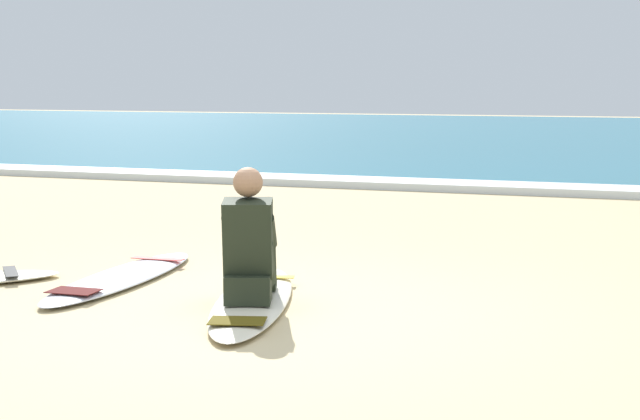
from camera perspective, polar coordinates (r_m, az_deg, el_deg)
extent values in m
plane|color=#CCB584|center=(6.78, -3.60, -6.27)|extent=(80.00, 80.00, 0.00)
cube|color=teal|center=(28.26, 14.16, 4.15)|extent=(80.00, 28.00, 0.10)
cube|color=white|center=(14.71, 9.17, 1.36)|extent=(80.00, 0.90, 0.11)
ellipsoid|color=#EFE5C6|center=(7.15, -3.92, -5.26)|extent=(1.15, 2.45, 0.07)
cube|color=gold|center=(7.80, -3.28, -3.89)|extent=(0.49, 0.23, 0.01)
cube|color=#4C400C|center=(6.41, -4.83, -6.44)|extent=(0.42, 0.33, 0.01)
cube|color=black|center=(6.88, -4.21, -4.57)|extent=(0.39, 0.35, 0.20)
cylinder|color=black|center=(7.04, -4.90, -3.06)|extent=(0.27, 0.43, 0.43)
cylinder|color=black|center=(7.25, -4.86, -2.99)|extent=(0.20, 0.28, 0.42)
cube|color=black|center=(7.35, -4.83, -4.38)|extent=(0.17, 0.24, 0.05)
cylinder|color=black|center=(7.02, -3.28, -3.07)|extent=(0.27, 0.43, 0.43)
cylinder|color=black|center=(7.23, -3.04, -3.00)|extent=(0.20, 0.28, 0.42)
cube|color=black|center=(7.34, -2.96, -4.40)|extent=(0.17, 0.24, 0.05)
cube|color=black|center=(6.85, -4.21, -1.64)|extent=(0.42, 0.39, 0.57)
sphere|color=#A37556|center=(6.83, -4.22, 1.63)|extent=(0.21, 0.21, 0.21)
cylinder|color=black|center=(7.01, -5.24, -1.24)|extent=(0.21, 0.40, 0.31)
cylinder|color=black|center=(6.99, -2.96, -1.25)|extent=(0.21, 0.40, 0.31)
cube|color=black|center=(8.38, -17.56, -3.43)|extent=(0.39, 0.43, 0.01)
ellipsoid|color=silver|center=(8.13, -11.44, -3.84)|extent=(0.62, 2.33, 0.07)
cube|color=red|center=(8.68, -9.43, -2.80)|extent=(0.48, 0.12, 0.01)
cube|color=#4A1311|center=(7.49, -14.13, -4.58)|extent=(0.37, 0.26, 0.01)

